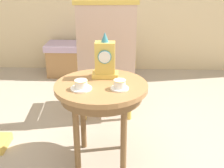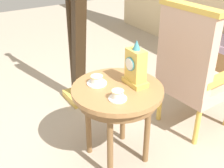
# 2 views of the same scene
# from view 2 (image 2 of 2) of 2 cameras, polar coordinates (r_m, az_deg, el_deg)

# --- Properties ---
(ground_plane) EXTENTS (10.00, 10.00, 0.00)m
(ground_plane) POSITION_cam_2_polar(r_m,az_deg,el_deg) (2.46, -1.15, -13.26)
(ground_plane) COLOR tan
(side_table) EXTENTS (0.66, 0.66, 0.63)m
(side_table) POSITION_cam_2_polar(r_m,az_deg,el_deg) (2.10, 1.06, -2.64)
(side_table) COLOR #9E7042
(side_table) RESTS_ON ground
(teacup_left) EXTENTS (0.14, 0.14, 0.07)m
(teacup_left) POSITION_cam_2_polar(r_m,az_deg,el_deg) (2.10, -2.99, 0.71)
(teacup_left) COLOR white
(teacup_left) RESTS_ON side_table
(teacup_right) EXTENTS (0.12, 0.12, 0.07)m
(teacup_right) POSITION_cam_2_polar(r_m,az_deg,el_deg) (1.91, 1.12, -2.22)
(teacup_right) COLOR white
(teacup_right) RESTS_ON side_table
(mantel_clock) EXTENTS (0.19, 0.11, 0.34)m
(mantel_clock) POSITION_cam_2_polar(r_m,az_deg,el_deg) (2.05, 4.63, 3.31)
(mantel_clock) COLOR gold
(mantel_clock) RESTS_ON side_table
(armchair) EXTENTS (0.58, 0.57, 1.14)m
(armchair) POSITION_cam_2_polar(r_m,az_deg,el_deg) (2.52, 15.44, 2.96)
(armchair) COLOR #CCA893
(armchair) RESTS_ON ground
(harp) EXTENTS (0.40, 0.24, 1.81)m
(harp) POSITION_cam_2_polar(r_m,az_deg,el_deg) (2.82, -7.01, 9.52)
(harp) COLOR gold
(harp) RESTS_ON ground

